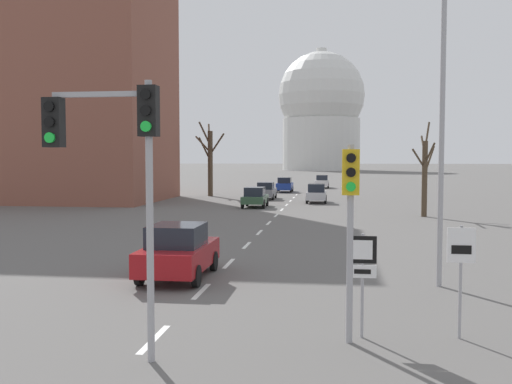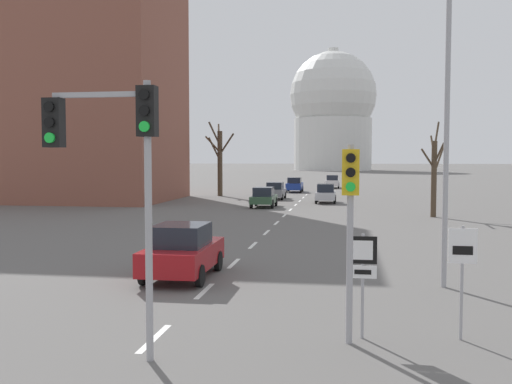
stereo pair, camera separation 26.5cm
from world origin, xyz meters
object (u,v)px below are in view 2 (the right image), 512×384
sedan_near_left (183,251)px  sedan_far_right (326,193)px  sedan_mid_centre (264,197)px  sedan_far_left (332,181)px  street_lamp_right (438,99)px  sedan_distant_centre (275,191)px  route_sign_post (363,268)px  speed_limit_sign (462,263)px  sedan_near_right (295,185)px  traffic_signal_near_right (350,205)px  traffic_signal_centre_tall (115,149)px

sedan_near_left → sedan_far_right: (3.60, 32.41, -0.06)m
sedan_mid_centre → sedan_far_right: size_ratio=1.02×
sedan_mid_centre → sedan_far_left: (4.79, 30.60, 0.04)m
street_lamp_right → sedan_mid_centre: (-9.16, 27.23, -4.89)m
sedan_distant_centre → route_sign_post: bearing=-80.5°
speed_limit_sign → sedan_near_right: bearing=98.8°
sedan_near_right → sedan_far_right: bearing=-75.1°
traffic_signal_near_right → route_sign_post: size_ratio=1.84×
traffic_signal_near_right → sedan_far_left: size_ratio=0.94×
street_lamp_right → sedan_near_right: size_ratio=2.32×
route_sign_post → sedan_distant_centre: (-7.00, 41.79, -0.74)m
traffic_signal_centre_tall → traffic_signal_near_right: bearing=20.3°
speed_limit_sign → sedan_distant_centre: (-9.11, 41.57, -0.87)m
traffic_signal_centre_tall → sedan_far_left: (2.75, 65.29, -3.25)m
street_lamp_right → sedan_far_right: street_lamp_right is taller
speed_limit_sign → sedan_far_right: 37.95m
speed_limit_sign → sedan_distant_centre: 42.57m
sedan_near_right → sedan_mid_centre: 20.74m
sedan_near_right → sedan_far_left: sedan_near_right is taller
sedan_mid_centre → sedan_far_left: size_ratio=0.88×
street_lamp_right → sedan_far_right: 33.16m
street_lamp_right → sedan_near_left: 9.34m
traffic_signal_near_right → street_lamp_right: (2.62, 5.80, 2.75)m
speed_limit_sign → sedan_mid_centre: (-8.93, 32.44, -0.86)m
sedan_far_left → sedan_near_right: bearing=-112.7°
sedan_far_right → sedan_distant_centre: bearing=142.0°
traffic_signal_near_right → sedan_far_left: (-1.75, 63.63, -2.10)m
traffic_signal_centre_tall → sedan_far_left: size_ratio=1.21×
traffic_signal_near_right → sedan_far_left: traffic_signal_near_right is taller
sedan_near_right → street_lamp_right: bearing=-80.0°
street_lamp_right → sedan_far_right: (-4.39, 32.50, -4.88)m
route_sign_post → street_lamp_right: size_ratio=0.24×
street_lamp_right → sedan_mid_centre: street_lamp_right is taller
traffic_signal_centre_tall → street_lamp_right: 10.43m
sedan_near_left → traffic_signal_centre_tall: bearing=-83.3°
street_lamp_right → sedan_far_left: bearing=94.3°
route_sign_post → sedan_near_left: route_sign_post is taller
sedan_far_right → sedan_distant_centre: 6.27m
route_sign_post → traffic_signal_centre_tall: bearing=-156.9°
sedan_far_left → sedan_distant_centre: size_ratio=1.06×
traffic_signal_near_right → sedan_mid_centre: (-6.53, 33.03, -2.14)m
traffic_signal_near_right → speed_limit_sign: traffic_signal_near_right is taller
speed_limit_sign → sedan_distant_centre: speed_limit_sign is taller
sedan_far_right → traffic_signal_centre_tall: bearing=-93.9°
route_sign_post → speed_limit_sign: 2.13m
traffic_signal_near_right → sedan_distant_centre: (-6.71, 42.16, -2.15)m
sedan_near_right → sedan_mid_centre: sedan_near_right is taller
sedan_near_right → sedan_mid_centre: bearing=-91.8°
sedan_near_left → sedan_near_right: (-0.50, 47.86, -0.04)m
traffic_signal_centre_tall → sedan_far_right: bearing=86.1°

